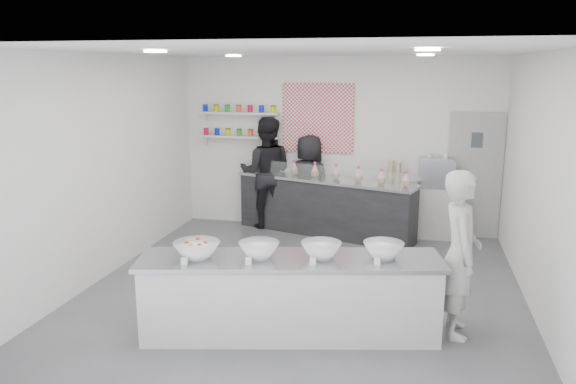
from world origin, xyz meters
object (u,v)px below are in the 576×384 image
object	(u,v)px
espresso_ledge	(426,211)
staff_left	(266,173)
espresso_machine	(436,172)
woman_prep	(460,254)
staff_right	(309,183)
prep_counter	(290,297)
back_bar	(325,206)

from	to	relation	value
espresso_ledge	staff_left	world-z (taller)	staff_left
espresso_machine	woman_prep	distance (m)	3.56
woman_prep	staff_right	bearing A→B (deg)	28.17
prep_counter	espresso_machine	size ratio (longest dim) A/B	5.47
prep_counter	woman_prep	xyz separation A→B (m)	(1.73, 0.43, 0.46)
prep_counter	staff_right	xyz separation A→B (m)	(-0.58, 4.02, 0.40)
prep_counter	staff_left	size ratio (longest dim) A/B	1.62
woman_prep	staff_right	size ratio (longest dim) A/B	1.07
prep_counter	staff_right	bearing A→B (deg)	85.51
back_bar	woman_prep	size ratio (longest dim) A/B	1.76
espresso_machine	staff_left	size ratio (longest dim) A/B	0.30
woman_prep	staff_left	size ratio (longest dim) A/B	0.91
back_bar	staff_left	bearing A→B (deg)	-175.69
prep_counter	woman_prep	distance (m)	1.84
woman_prep	espresso_machine	bearing A→B (deg)	-2.06
staff_left	staff_right	size ratio (longest dim) A/B	1.17
espresso_machine	staff_left	distance (m)	2.92
prep_counter	back_bar	distance (m)	3.77
staff_left	staff_right	distance (m)	0.78
espresso_ledge	espresso_machine	size ratio (longest dim) A/B	2.08
espresso_ledge	staff_right	size ratio (longest dim) A/B	0.72
woman_prep	staff_left	distance (m)	4.72
back_bar	espresso_ledge	distance (m)	1.70
woman_prep	staff_right	xyz separation A→B (m)	(-2.31, 3.58, -0.06)
staff_left	staff_right	xyz separation A→B (m)	(0.77, 0.00, -0.15)
woman_prep	prep_counter	bearing A→B (deg)	99.45
espresso_ledge	staff_left	xyz separation A→B (m)	(-2.79, 0.03, 0.53)
back_bar	espresso_ledge	xyz separation A→B (m)	(1.69, 0.22, -0.04)
back_bar	espresso_ledge	size ratio (longest dim) A/B	2.61
espresso_ledge	woman_prep	bearing A→B (deg)	-85.30
prep_counter	espresso_ledge	xyz separation A→B (m)	(1.44, 3.98, 0.02)
espresso_machine	prep_counter	bearing A→B (deg)	-111.55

